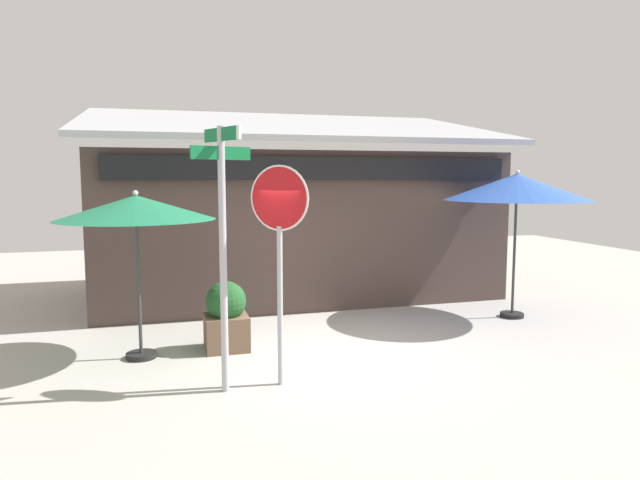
% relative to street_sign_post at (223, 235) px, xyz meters
% --- Properties ---
extents(ground_plane, '(28.00, 28.00, 0.10)m').
position_rel_street_sign_post_xyz_m(ground_plane, '(1.73, 1.07, -2.02)').
color(ground_plane, '#ADA8A0').
extents(cafe_building, '(9.00, 4.99, 4.33)m').
position_rel_street_sign_post_xyz_m(cafe_building, '(2.25, 5.81, -0.28)').
color(cafe_building, '#473833').
rests_on(cafe_building, ground).
extents(street_sign_post, '(0.75, 0.80, 3.27)m').
position_rel_street_sign_post_xyz_m(street_sign_post, '(0.00, 0.00, 0.00)').
color(street_sign_post, '#A8AAB2').
rests_on(street_sign_post, ground).
extents(stop_sign, '(0.63, 0.56, 2.82)m').
position_rel_street_sign_post_xyz_m(stop_sign, '(0.71, 0.04, 0.02)').
color(stop_sign, '#A8AAB2').
rests_on(stop_sign, ground).
extents(patio_umbrella_forest_green_left, '(2.27, 2.27, 2.48)m').
position_rel_street_sign_post_xyz_m(patio_umbrella_forest_green_left, '(-1.05, 1.65, 0.24)').
color(patio_umbrella_forest_green_left, black).
rests_on(patio_umbrella_forest_green_left, ground).
extents(patio_umbrella_royal_blue_center, '(2.67, 2.67, 2.79)m').
position_rel_street_sign_post_xyz_m(patio_umbrella_royal_blue_center, '(5.71, 2.26, 0.49)').
color(patio_umbrella_royal_blue_center, black).
rests_on(patio_umbrella_royal_blue_center, ground).
extents(sidewalk_planter, '(0.66, 0.66, 1.07)m').
position_rel_street_sign_post_xyz_m(sidewalk_planter, '(0.22, 1.74, -1.45)').
color(sidewalk_planter, brown).
rests_on(sidewalk_planter, ground).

